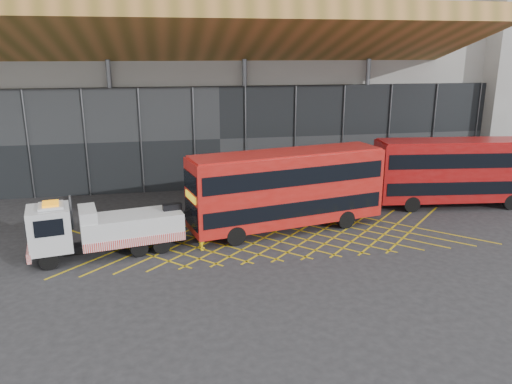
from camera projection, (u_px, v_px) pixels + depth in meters
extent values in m
plane|color=#242426|center=(210.00, 241.00, 28.83)|extent=(120.00, 120.00, 0.00)
cube|color=gold|center=(125.00, 247.00, 27.97)|extent=(7.16, 7.16, 0.01)
cube|color=gold|center=(125.00, 247.00, 27.97)|extent=(7.16, 7.16, 0.01)
cube|color=gold|center=(154.00, 245.00, 28.25)|extent=(7.16, 7.16, 0.01)
cube|color=gold|center=(154.00, 245.00, 28.25)|extent=(7.16, 7.16, 0.01)
cube|color=gold|center=(182.00, 243.00, 28.54)|extent=(7.16, 7.16, 0.01)
cube|color=gold|center=(182.00, 243.00, 28.54)|extent=(7.16, 7.16, 0.01)
cube|color=gold|center=(210.00, 241.00, 28.83)|extent=(7.16, 7.16, 0.01)
cube|color=gold|center=(210.00, 241.00, 28.83)|extent=(7.16, 7.16, 0.01)
cube|color=gold|center=(237.00, 239.00, 29.11)|extent=(7.16, 7.16, 0.01)
cube|color=gold|center=(237.00, 239.00, 29.11)|extent=(7.16, 7.16, 0.01)
cube|color=gold|center=(264.00, 238.00, 29.40)|extent=(7.16, 7.16, 0.01)
cube|color=gold|center=(264.00, 238.00, 29.40)|extent=(7.16, 7.16, 0.01)
cube|color=gold|center=(290.00, 236.00, 29.68)|extent=(7.16, 7.16, 0.01)
cube|color=gold|center=(290.00, 236.00, 29.68)|extent=(7.16, 7.16, 0.01)
cube|color=gold|center=(316.00, 234.00, 29.97)|extent=(7.16, 7.16, 0.01)
cube|color=gold|center=(316.00, 234.00, 29.97)|extent=(7.16, 7.16, 0.01)
cube|color=gold|center=(341.00, 232.00, 30.25)|extent=(7.16, 7.16, 0.01)
cube|color=gold|center=(341.00, 232.00, 30.25)|extent=(7.16, 7.16, 0.01)
cube|color=gold|center=(366.00, 231.00, 30.54)|extent=(7.16, 7.16, 0.01)
cube|color=gold|center=(366.00, 231.00, 30.54)|extent=(7.16, 7.16, 0.01)
cube|color=gold|center=(391.00, 229.00, 30.82)|extent=(7.16, 7.16, 0.01)
cube|color=gold|center=(391.00, 229.00, 30.82)|extent=(7.16, 7.16, 0.01)
cube|color=gold|center=(415.00, 227.00, 31.11)|extent=(7.16, 7.16, 0.01)
cube|color=gold|center=(415.00, 227.00, 31.11)|extent=(7.16, 7.16, 0.01)
cube|color=gray|center=(209.00, 69.00, 44.67)|extent=(55.00, 14.00, 18.00)
cube|color=black|center=(219.00, 138.00, 39.14)|extent=(55.00, 0.80, 8.00)
cube|color=olive|center=(194.00, 37.00, 33.23)|extent=(40.00, 11.93, 4.07)
cylinder|color=#595B60|center=(113.00, 129.00, 37.25)|extent=(0.36, 0.36, 10.00)
cylinder|color=#595B60|center=(245.00, 125.00, 39.04)|extent=(0.36, 0.36, 10.00)
cylinder|color=#595B60|center=(365.00, 122.00, 40.82)|extent=(0.36, 0.36, 10.00)
cube|color=black|center=(111.00, 243.00, 26.92)|extent=(8.19, 2.39, 0.30)
cube|color=silver|center=(50.00, 229.00, 25.55)|extent=(2.44, 2.50, 2.24)
cube|color=black|center=(26.00, 224.00, 25.07)|extent=(0.40, 1.87, 0.95)
cube|color=red|center=(30.00, 252.00, 25.47)|extent=(0.64, 2.24, 0.47)
cube|color=orange|center=(50.00, 204.00, 25.24)|extent=(0.96, 1.16, 0.10)
cube|color=silver|center=(132.00, 226.00, 27.13)|extent=(5.65, 3.12, 1.38)
cube|color=red|center=(136.00, 242.00, 26.28)|extent=(5.25, 1.06, 0.47)
cube|color=silver|center=(87.00, 214.00, 26.06)|extent=(1.24, 2.19, 0.60)
cube|color=black|center=(172.00, 207.00, 27.70)|extent=(1.10, 0.62, 0.43)
cube|color=black|center=(188.00, 213.00, 28.12)|extent=(1.91, 0.65, 0.93)
cylinder|color=black|center=(49.00, 261.00, 25.05)|extent=(0.99, 0.48, 0.95)
cylinder|color=black|center=(49.00, 248.00, 26.67)|extent=(0.99, 0.48, 0.95)
cylinder|color=black|center=(162.00, 245.00, 27.07)|extent=(0.99, 0.48, 0.95)
cylinder|color=black|center=(155.00, 234.00, 28.68)|extent=(0.99, 0.48, 0.95)
cylinder|color=#595B60|center=(71.00, 212.00, 26.58)|extent=(0.12, 0.12, 1.89)
cube|color=#AD140F|center=(287.00, 188.00, 30.07)|extent=(12.27, 5.24, 4.22)
cube|color=black|center=(287.00, 203.00, 30.34)|extent=(11.82, 5.20, 0.92)
cube|color=black|center=(287.00, 172.00, 29.80)|extent=(11.82, 5.20, 1.03)
cube|color=black|center=(191.00, 215.00, 28.08)|extent=(0.57, 2.40, 1.41)
cube|color=black|center=(190.00, 182.00, 27.56)|extent=(0.57, 2.40, 1.03)
cube|color=yellow|center=(191.00, 197.00, 27.79)|extent=(0.47, 1.91, 0.38)
cube|color=#AD140F|center=(288.00, 153.00, 29.48)|extent=(11.99, 4.97, 0.13)
cylinder|color=black|center=(236.00, 236.00, 28.13)|extent=(1.17, 0.56, 1.13)
cylinder|color=black|center=(221.00, 222.00, 30.32)|extent=(1.17, 0.56, 1.13)
cylinder|color=black|center=(346.00, 219.00, 30.85)|extent=(1.17, 0.56, 1.13)
cylinder|color=black|center=(325.00, 208.00, 33.04)|extent=(1.17, 0.56, 1.13)
cube|color=maroon|center=(459.00, 170.00, 34.81)|extent=(11.80, 3.94, 4.08)
cube|color=black|center=(458.00, 183.00, 35.07)|extent=(11.35, 3.95, 0.89)
cube|color=black|center=(461.00, 157.00, 34.55)|extent=(11.35, 3.95, 1.00)
cube|color=black|center=(377.00, 184.00, 34.63)|extent=(0.32, 2.35, 1.37)
cube|color=black|center=(379.00, 158.00, 34.12)|extent=(0.32, 2.35, 1.00)
cube|color=yellow|center=(378.00, 170.00, 34.35)|extent=(0.27, 1.87, 0.37)
cube|color=maroon|center=(463.00, 141.00, 34.24)|extent=(11.55, 3.70, 0.13)
cylinder|color=black|center=(412.00, 204.00, 33.95)|extent=(1.12, 0.43, 1.09)
cylinder|color=black|center=(399.00, 195.00, 36.24)|extent=(1.12, 0.43, 1.09)
cylinder|color=black|center=(511.00, 202.00, 34.47)|extent=(1.12, 0.43, 1.09)
cylinder|color=black|center=(493.00, 192.00, 36.76)|extent=(1.12, 0.43, 1.09)
imported|color=yellow|center=(202.00, 236.00, 27.48)|extent=(0.52, 0.66, 1.61)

